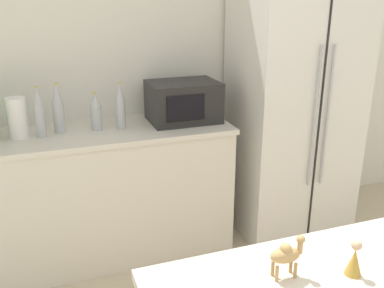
# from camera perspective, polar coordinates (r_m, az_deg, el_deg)

# --- Properties ---
(wall_back) EXTENTS (8.00, 0.06, 2.55)m
(wall_back) POSITION_cam_1_polar(r_m,az_deg,el_deg) (3.26, -4.00, 10.23)
(wall_back) COLOR silver
(wall_back) RESTS_ON ground_plane
(back_counter) EXTENTS (1.76, 0.63, 0.94)m
(back_counter) POSITION_cam_1_polar(r_m,az_deg,el_deg) (3.08, -11.62, -6.42)
(back_counter) COLOR silver
(back_counter) RESTS_ON ground_plane
(refrigerator) EXTENTS (0.87, 0.70, 1.80)m
(refrigerator) POSITION_cam_1_polar(r_m,az_deg,el_deg) (3.36, 13.20, 3.49)
(refrigerator) COLOR silver
(refrigerator) RESTS_ON ground_plane
(paper_towel_roll) EXTENTS (0.12, 0.12, 0.26)m
(paper_towel_roll) POSITION_cam_1_polar(r_m,az_deg,el_deg) (2.87, -22.27, 3.25)
(paper_towel_roll) COLOR white
(paper_towel_roll) RESTS_ON back_counter
(microwave) EXTENTS (0.48, 0.37, 0.28)m
(microwave) POSITION_cam_1_polar(r_m,az_deg,el_deg) (3.02, -1.18, 5.69)
(microwave) COLOR black
(microwave) RESTS_ON back_counter
(back_bottle_0) EXTENTS (0.07, 0.07, 0.25)m
(back_bottle_0) POSITION_cam_1_polar(r_m,az_deg,el_deg) (2.89, -12.70, 4.19)
(back_bottle_0) COLOR #B2B7BC
(back_bottle_0) RESTS_ON back_counter
(back_bottle_1) EXTENTS (0.06, 0.06, 0.33)m
(back_bottle_1) POSITION_cam_1_polar(r_m,az_deg,el_deg) (2.83, -19.70, 3.90)
(back_bottle_1) COLOR #B2B7BC
(back_bottle_1) RESTS_ON back_counter
(back_bottle_2) EXTENTS (0.07, 0.07, 0.32)m
(back_bottle_2) POSITION_cam_1_polar(r_m,az_deg,el_deg) (2.89, -17.43, 4.46)
(back_bottle_2) COLOR #B2B7BC
(back_bottle_2) RESTS_ON back_counter
(back_bottle_3) EXTENTS (0.06, 0.06, 0.31)m
(back_bottle_3) POSITION_cam_1_polar(r_m,az_deg,el_deg) (2.88, -9.54, 4.93)
(back_bottle_3) COLOR #B2B7BC
(back_bottle_3) RESTS_ON back_counter
(camel_figurine) EXTENTS (0.11, 0.05, 0.13)m
(camel_figurine) POSITION_cam_1_polar(r_m,az_deg,el_deg) (1.29, 12.51, -14.13)
(camel_figurine) COLOR tan
(camel_figurine) RESTS_ON bar_counter
(wise_man_figurine_crimson) EXTENTS (0.05, 0.05, 0.11)m
(wise_man_figurine_crimson) POSITION_cam_1_polar(r_m,az_deg,el_deg) (1.37, 20.84, -14.26)
(wise_man_figurine_crimson) COLOR #B28933
(wise_man_figurine_crimson) RESTS_ON bar_counter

